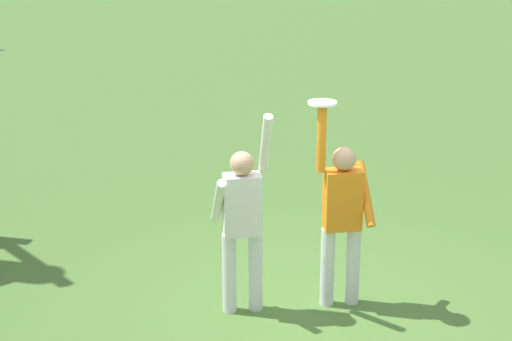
% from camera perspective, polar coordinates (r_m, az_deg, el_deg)
% --- Properties ---
extents(ground_plane, '(120.00, 120.00, 0.00)m').
position_cam_1_polar(ground_plane, '(8.22, 3.78, -9.91)').
color(ground_plane, '#4C7533').
extents(person_catcher, '(0.55, 0.56, 2.08)m').
position_cam_1_polar(person_catcher, '(8.04, 6.01, -2.94)').
color(person_catcher, silver).
rests_on(person_catcher, ground_plane).
extents(person_defender, '(0.65, 0.66, 2.05)m').
position_cam_1_polar(person_defender, '(7.86, -0.97, -3.34)').
color(person_defender, silver).
rests_on(person_defender, ground_plane).
extents(frisbee_disc, '(0.27, 0.27, 0.02)m').
position_cam_1_polar(frisbee_disc, '(7.65, 4.65, 4.72)').
color(frisbee_disc, white).
rests_on(frisbee_disc, person_catcher).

